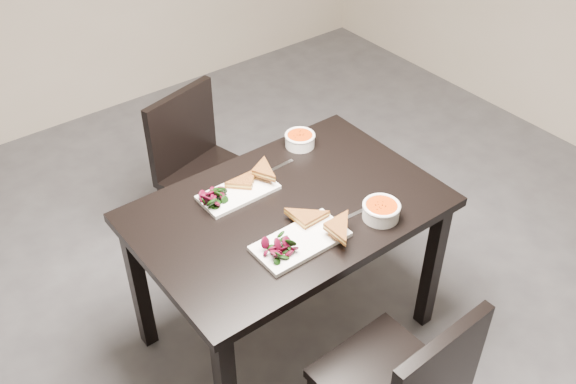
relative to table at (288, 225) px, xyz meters
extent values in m
plane|color=#47474C|center=(-0.10, -0.15, -0.65)|extent=(5.00, 5.00, 0.00)
cube|color=black|center=(0.00, 0.00, 0.08)|extent=(1.20, 0.80, 0.04)
cube|color=black|center=(0.54, -0.34, -0.30)|extent=(0.06, 0.06, 0.71)
cube|color=black|center=(-0.54, 0.34, -0.30)|extent=(0.06, 0.06, 0.71)
cube|color=black|center=(0.54, 0.34, -0.30)|extent=(0.06, 0.06, 0.71)
cube|color=black|center=(-0.08, -0.67, -0.22)|extent=(0.43, 0.43, 0.04)
cube|color=black|center=(0.10, -0.49, -0.45)|extent=(0.04, 0.04, 0.41)
cube|color=black|center=(-0.07, -0.86, 0.00)|extent=(0.42, 0.05, 0.40)
cube|color=black|center=(0.07, 0.70, -0.22)|extent=(0.51, 0.51, 0.04)
cube|color=black|center=(-0.06, 0.48, -0.45)|extent=(0.05, 0.05, 0.41)
cube|color=black|center=(0.29, 0.57, -0.45)|extent=(0.05, 0.05, 0.41)
cube|color=black|center=(-0.15, 0.82, -0.45)|extent=(0.05, 0.05, 0.41)
cube|color=black|center=(0.19, 0.92, -0.45)|extent=(0.05, 0.05, 0.41)
cube|color=black|center=(0.02, 0.88, 0.00)|extent=(0.42, 0.14, 0.40)
cube|color=white|center=(-0.09, -0.20, 0.11)|extent=(0.36, 0.18, 0.02)
cylinder|color=white|center=(0.24, -0.27, 0.13)|extent=(0.14, 0.14, 0.06)
cylinder|color=#C53808|center=(0.24, -0.27, 0.15)|extent=(0.12, 0.12, 0.02)
torus|color=white|center=(0.24, -0.27, 0.16)|extent=(0.15, 0.15, 0.01)
cube|color=silver|center=(0.17, -0.20, 0.10)|extent=(0.18, 0.03, 0.00)
cube|color=white|center=(-0.11, 0.18, 0.11)|extent=(0.32, 0.16, 0.02)
cylinder|color=white|center=(0.30, 0.30, 0.12)|extent=(0.13, 0.13, 0.05)
cylinder|color=#C53808|center=(0.30, 0.30, 0.15)|extent=(0.11, 0.11, 0.02)
torus|color=white|center=(0.30, 0.30, 0.15)|extent=(0.14, 0.14, 0.01)
cube|color=silver|center=(0.11, 0.23, 0.10)|extent=(0.18, 0.02, 0.00)
camera|label=1|loc=(-1.19, -1.55, 1.73)|focal=40.31mm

